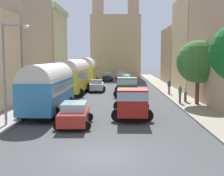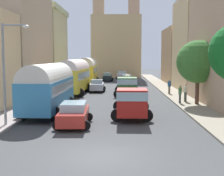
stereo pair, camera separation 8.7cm
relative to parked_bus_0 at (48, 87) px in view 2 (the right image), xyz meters
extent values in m
plane|color=#434547|center=(4.80, 16.62, -2.15)|extent=(154.00, 154.00, 0.00)
cube|color=#9D928F|center=(-2.45, 16.62, -2.08)|extent=(2.50, 70.00, 0.14)
cube|color=gray|center=(12.05, 16.62, -2.08)|extent=(2.50, 70.00, 0.14)
cube|color=tan|center=(-6.10, 12.23, 4.26)|extent=(4.80, 13.41, 12.82)
cube|color=#BFB785|center=(-6.60, 25.38, 3.54)|extent=(5.79, 11.48, 11.37)
cube|color=#B1BA88|center=(-6.60, 25.38, 9.60)|extent=(6.37, 11.48, 0.76)
cube|color=#D7B988|center=(15.38, 16.98, 3.88)|extent=(4.17, 10.41, 12.05)
cube|color=tan|center=(15.44, 28.43, 2.45)|extent=(4.29, 11.14, 9.19)
cube|color=tan|center=(4.80, 43.54, 4.45)|extent=(10.54, 6.22, 13.19)
cube|color=tan|center=(1.11, 41.98, 6.53)|extent=(2.30, 2.30, 17.35)
cube|color=tan|center=(8.49, 41.98, 6.53)|extent=(2.30, 2.30, 17.35)
cube|color=#3381BC|center=(0.00, 0.00, -0.54)|extent=(2.68, 8.59, 2.22)
cylinder|color=silver|center=(0.00, 0.00, 0.57)|extent=(2.63, 8.41, 2.43)
cube|color=#99B7C6|center=(0.00, 0.00, -0.05)|extent=(2.71, 7.90, 0.71)
cylinder|color=black|center=(-1.12, 2.67, -1.65)|extent=(1.00, 0.35, 1.00)
cylinder|color=black|center=(1.24, 2.62, -1.65)|extent=(1.00, 0.35, 1.00)
cylinder|color=black|center=(-1.24, -2.62, -1.65)|extent=(1.00, 0.35, 1.00)
cylinder|color=black|center=(1.12, -2.67, -1.65)|extent=(1.00, 0.35, 1.00)
cube|color=gold|center=(0.23, 12.58, -0.40)|extent=(2.76, 9.01, 2.49)
cylinder|color=silver|center=(0.23, 12.58, 0.85)|extent=(2.70, 8.83, 2.29)
cube|color=#99B7C6|center=(0.23, 12.58, 0.15)|extent=(2.77, 8.30, 0.80)
cylinder|color=black|center=(-0.75, 15.39, -1.65)|extent=(1.00, 0.35, 1.00)
cylinder|color=black|center=(1.47, 15.29, -1.65)|extent=(1.00, 0.35, 1.00)
cylinder|color=black|center=(-1.01, 9.88, -1.65)|extent=(1.00, 0.35, 1.00)
cylinder|color=black|center=(1.20, 9.77, -1.65)|extent=(1.00, 0.35, 1.00)
cube|color=gold|center=(0.41, 25.94, -0.35)|extent=(2.59, 9.42, 2.59)
cylinder|color=silver|center=(0.41, 25.94, 0.94)|extent=(2.54, 9.23, 2.44)
cube|color=#99B7C6|center=(0.41, 25.94, 0.22)|extent=(2.63, 8.67, 0.83)
cylinder|color=black|center=(-0.80, 28.84, -1.65)|extent=(1.00, 0.35, 1.00)
cylinder|color=black|center=(1.56, 28.87, -1.65)|extent=(1.00, 0.35, 1.00)
cylinder|color=black|center=(-0.74, 23.02, -1.65)|extent=(1.00, 0.35, 1.00)
cylinder|color=black|center=(1.63, 23.05, -1.65)|extent=(1.00, 0.35, 1.00)
cube|color=#AD1E18|center=(6.42, -3.02, -0.78)|extent=(2.05, 2.02, 1.83)
cube|color=#99B7C6|center=(6.42, -3.02, -0.27)|extent=(2.09, 2.10, 0.59)
cube|color=brown|center=(6.49, 0.26, -1.42)|extent=(2.10, 4.62, 0.55)
ellipsoid|color=beige|center=(6.54, -1.09, -0.85)|extent=(1.00, 1.14, 0.59)
ellipsoid|color=silver|center=(6.28, 0.59, -0.91)|extent=(1.11, 1.07, 0.47)
ellipsoid|color=beige|center=(6.51, -1.18, -0.88)|extent=(1.21, 1.12, 0.53)
ellipsoid|color=beige|center=(6.52, 0.66, -0.57)|extent=(1.03, 0.87, 0.48)
ellipsoid|color=silver|center=(6.76, -0.48, -0.55)|extent=(1.10, 0.99, 0.50)
cylinder|color=black|center=(7.43, -2.89, -1.70)|extent=(0.90, 0.31, 0.90)
cylinder|color=black|center=(5.42, -2.84, -1.70)|extent=(0.90, 0.31, 0.90)
cylinder|color=black|center=(7.51, 1.05, -1.70)|extent=(0.90, 0.32, 0.90)
cylinder|color=black|center=(5.50, 1.09, -1.70)|extent=(0.90, 0.32, 0.90)
cube|color=#305B2B|center=(6.38, 9.02, -0.80)|extent=(2.10, 2.15, 1.80)
cube|color=#99B7C6|center=(6.38, 9.02, -0.30)|extent=(2.14, 2.23, 0.58)
cube|color=brown|center=(6.45, 12.55, -1.42)|extent=(2.16, 5.02, 0.55)
ellipsoid|color=beige|center=(6.72, 11.43, -0.91)|extent=(0.94, 0.98, 0.47)
ellipsoid|color=beige|center=(6.13, 13.47, -0.87)|extent=(0.92, 0.97, 0.55)
ellipsoid|color=beige|center=(6.02, 14.08, -0.85)|extent=(0.95, 0.84, 0.59)
ellipsoid|color=beige|center=(6.05, 13.16, -0.61)|extent=(1.08, 0.91, 0.45)
ellipsoid|color=#EBE6C8|center=(6.18, 13.31, -0.52)|extent=(1.12, 1.20, 0.52)
ellipsoid|color=beige|center=(6.76, 13.45, -0.54)|extent=(0.93, 0.88, 0.50)
ellipsoid|color=beige|center=(6.50, 12.96, -0.08)|extent=(0.75, 0.94, 0.56)
cylinder|color=black|center=(7.41, 9.18, -1.70)|extent=(0.90, 0.31, 0.90)
cylinder|color=black|center=(5.36, 9.22, -1.70)|extent=(0.90, 0.31, 0.90)
cylinder|color=black|center=(7.50, 13.43, -1.70)|extent=(0.90, 0.31, 0.90)
cylinder|color=black|center=(5.45, 13.47, -1.70)|extent=(0.90, 0.31, 0.90)
cube|color=black|center=(6.34, 17.23, -1.48)|extent=(1.95, 4.46, 0.79)
cube|color=#9DC1C5|center=(6.34, 17.23, -0.85)|extent=(1.64, 2.35, 0.48)
cylinder|color=black|center=(7.28, 15.91, -1.85)|extent=(0.60, 0.21, 0.60)
cylinder|color=black|center=(5.54, 15.83, -1.85)|extent=(0.60, 0.21, 0.60)
cylinder|color=black|center=(7.15, 18.63, -1.85)|extent=(0.60, 0.21, 0.60)
cylinder|color=black|center=(5.41, 18.54, -1.85)|extent=(0.60, 0.21, 0.60)
cube|color=white|center=(6.80, 27.81, -1.52)|extent=(1.64, 3.74, 0.72)
cube|color=#91BEC7|center=(6.80, 27.81, -0.89)|extent=(1.44, 1.95, 0.55)
cylinder|color=black|center=(7.62, 26.65, -1.85)|extent=(0.60, 0.21, 0.60)
cylinder|color=black|center=(5.98, 26.65, -1.85)|extent=(0.60, 0.21, 0.60)
cylinder|color=black|center=(7.62, 28.97, -1.85)|extent=(0.60, 0.21, 0.60)
cylinder|color=black|center=(5.98, 28.97, -1.85)|extent=(0.60, 0.21, 0.60)
cube|color=silver|center=(6.12, 37.54, -1.45)|extent=(2.10, 4.20, 0.85)
cube|color=#99B3C3|center=(6.12, 37.54, -0.77)|extent=(1.74, 2.23, 0.51)
cylinder|color=black|center=(6.92, 36.22, -1.85)|extent=(0.60, 0.21, 0.60)
cylinder|color=black|center=(5.13, 36.35, -1.85)|extent=(0.60, 0.21, 0.60)
cylinder|color=black|center=(7.11, 38.73, -1.85)|extent=(0.60, 0.21, 0.60)
cylinder|color=black|center=(5.33, 38.87, -1.85)|extent=(0.60, 0.21, 0.60)
cube|color=#AE2B22|center=(2.62, -4.15, -1.49)|extent=(1.87, 4.35, 0.77)
cube|color=#9FC3D0|center=(2.62, -4.15, -0.87)|extent=(1.59, 2.28, 0.49)
cylinder|color=black|center=(1.72, -2.85, -1.85)|extent=(0.60, 0.21, 0.60)
cylinder|color=black|center=(3.43, -2.79, -1.85)|extent=(0.60, 0.21, 0.60)
cylinder|color=black|center=(1.82, -5.51, -1.85)|extent=(0.60, 0.21, 0.60)
cylinder|color=black|center=(3.53, -5.45, -1.85)|extent=(0.60, 0.21, 0.60)
cube|color=silver|center=(2.65, 15.54, -1.47)|extent=(1.77, 3.80, 0.81)
cube|color=#99B3C5|center=(2.65, 15.54, -0.83)|extent=(1.51, 1.99, 0.48)
cylinder|color=black|center=(1.79, 16.67, -1.85)|extent=(0.60, 0.21, 0.60)
cylinder|color=black|center=(3.44, 16.73, -1.85)|extent=(0.60, 0.21, 0.60)
cylinder|color=black|center=(1.86, 14.35, -1.85)|extent=(0.60, 0.21, 0.60)
cylinder|color=black|center=(3.51, 14.40, -1.85)|extent=(0.60, 0.21, 0.60)
cube|color=#242D32|center=(3.33, 32.65, -1.50)|extent=(1.57, 3.66, 0.76)
cube|color=#97B7BF|center=(3.33, 32.65, -0.83)|extent=(1.37, 1.91, 0.56)
cylinder|color=black|center=(2.57, 33.79, -1.85)|extent=(0.60, 0.21, 0.60)
cylinder|color=black|center=(4.11, 33.78, -1.85)|extent=(0.60, 0.21, 0.60)
cylinder|color=black|center=(2.55, 31.53, -1.85)|extent=(0.60, 0.21, 0.60)
cylinder|color=black|center=(4.09, 31.52, -1.85)|extent=(0.60, 0.21, 0.60)
cylinder|color=#7B6856|center=(11.43, 12.35, -2.08)|extent=(0.22, 0.22, 0.14)
cylinder|color=#7B6856|center=(11.43, 12.35, -1.59)|extent=(0.36, 0.36, 0.84)
cylinder|color=#2C4F7B|center=(11.43, 12.35, -0.85)|extent=(0.55, 0.55, 0.64)
sphere|color=tan|center=(11.43, 12.35, -0.43)|extent=(0.21, 0.21, 0.21)
cylinder|color=#454D45|center=(11.96, 5.97, -2.08)|extent=(0.22, 0.22, 0.14)
cylinder|color=#454D45|center=(11.96, 5.97, -1.55)|extent=(0.36, 0.36, 0.91)
cylinder|color=beige|center=(11.96, 5.97, -0.82)|extent=(0.56, 0.56, 0.56)
sphere|color=tan|center=(11.96, 5.97, -0.42)|extent=(0.23, 0.23, 0.23)
cylinder|color=#424149|center=(11.23, 4.89, -2.08)|extent=(0.17, 0.17, 0.14)
cylinder|color=#424149|center=(11.23, 4.89, -1.59)|extent=(0.26, 0.26, 0.83)
cylinder|color=#427C45|center=(11.23, 4.89, -0.87)|extent=(0.40, 0.40, 0.62)
sphere|color=tan|center=(11.23, 4.89, -0.44)|extent=(0.24, 0.24, 0.24)
cylinder|color=gray|center=(-1.70, -4.57, 1.11)|extent=(0.16, 0.16, 6.52)
cylinder|color=gray|center=(-0.98, -4.57, 4.27)|extent=(1.45, 0.11, 0.11)
ellipsoid|color=silver|center=(-0.25, -4.57, 4.17)|extent=(0.44, 0.28, 0.20)
cylinder|color=brown|center=(12.70, 4.45, -0.87)|extent=(0.36, 0.36, 2.55)
sphere|color=#39712F|center=(12.70, 4.45, 1.86)|extent=(3.90, 3.90, 3.90)
camera|label=1|loc=(5.50, -23.67, 2.30)|focal=49.19mm
camera|label=2|loc=(5.59, -23.67, 2.30)|focal=49.19mm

